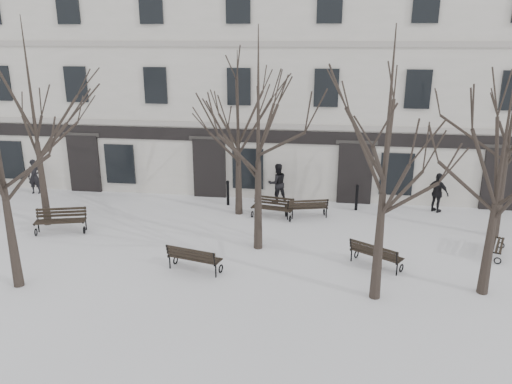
% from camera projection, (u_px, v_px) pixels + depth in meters
% --- Properties ---
extents(ground, '(100.00, 100.00, 0.00)m').
position_uv_depth(ground, '(258.00, 273.00, 16.85)').
color(ground, white).
rests_on(ground, ground).
extents(building, '(40.40, 10.20, 11.40)m').
position_uv_depth(building, '(291.00, 76.00, 27.42)').
color(building, beige).
rests_on(building, ground).
extents(tree_1, '(5.63, 5.63, 8.04)m').
position_uv_depth(tree_1, '(258.00, 115.00, 17.33)').
color(tree_1, black).
rests_on(tree_1, ground).
extents(tree_2, '(5.59, 5.59, 7.99)m').
position_uv_depth(tree_2, '(387.00, 137.00, 13.80)').
color(tree_2, black).
rests_on(tree_2, ground).
extents(tree_3, '(4.89, 4.89, 6.99)m').
position_uv_depth(tree_3, '(503.00, 156.00, 14.25)').
color(tree_3, black).
rests_on(tree_3, ground).
extents(tree_4, '(5.89, 5.89, 8.42)m').
position_uv_depth(tree_4, '(31.00, 99.00, 19.62)').
color(tree_4, black).
rests_on(tree_4, ground).
extents(tree_5, '(4.97, 4.97, 7.10)m').
position_uv_depth(tree_5, '(238.00, 115.00, 21.12)').
color(tree_5, black).
rests_on(tree_5, ground).
extents(tree_6, '(5.36, 5.36, 7.66)m').
position_uv_depth(tree_6, '(512.00, 117.00, 18.52)').
color(tree_6, black).
rests_on(tree_6, ground).
extents(bench_0, '(2.07, 1.21, 0.99)m').
position_uv_depth(bench_0, '(61.00, 220.00, 20.17)').
color(bench_0, black).
rests_on(bench_0, ground).
extents(bench_1, '(1.96, 1.10, 0.94)m').
position_uv_depth(bench_1, '(194.00, 258.00, 16.82)').
color(bench_1, black).
rests_on(bench_1, ground).
extents(bench_2, '(1.86, 1.51, 0.92)m').
position_uv_depth(bench_2, '(376.00, 254.00, 17.14)').
color(bench_2, black).
rests_on(bench_2, ground).
extents(bench_3, '(1.90, 0.98, 0.92)m').
position_uv_depth(bench_3, '(273.00, 207.00, 21.80)').
color(bench_3, black).
rests_on(bench_3, ground).
extents(bench_4, '(1.92, 1.11, 0.92)m').
position_uv_depth(bench_4, '(307.00, 207.00, 21.77)').
color(bench_4, black).
rests_on(bench_4, ground).
extents(bench_5, '(1.12, 1.70, 0.81)m').
position_uv_depth(bench_5, '(494.00, 244.00, 18.11)').
color(bench_5, black).
rests_on(bench_5, ground).
extents(bollard_a, '(0.16, 0.16, 1.21)m').
position_uv_depth(bollard_a, '(228.00, 192.00, 23.38)').
color(bollard_a, black).
rests_on(bollard_a, ground).
extents(bollard_b, '(0.16, 0.16, 1.21)m').
position_uv_depth(bollard_b, '(357.00, 196.00, 22.72)').
color(bollard_b, black).
rests_on(bollard_b, ground).
extents(pedestrian_a, '(0.70, 0.52, 1.75)m').
position_uv_depth(pedestrian_a, '(37.00, 193.00, 25.33)').
color(pedestrian_a, black).
rests_on(pedestrian_a, ground).
extents(pedestrian_b, '(1.15, 1.05, 1.90)m').
position_uv_depth(pedestrian_b, '(277.00, 202.00, 24.00)').
color(pedestrian_b, black).
rests_on(pedestrian_b, ground).
extents(pedestrian_c, '(1.08, 1.05, 1.81)m').
position_uv_depth(pedestrian_c, '(435.00, 212.00, 22.67)').
color(pedestrian_c, black).
rests_on(pedestrian_c, ground).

